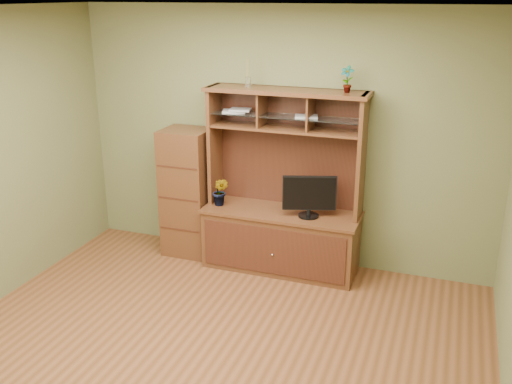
% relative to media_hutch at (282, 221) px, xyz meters
% --- Properties ---
extents(room, '(4.54, 4.04, 2.74)m').
position_rel_media_hutch_xyz_m(room, '(-0.10, -1.73, 0.83)').
color(room, '#583219').
rests_on(room, ground).
extents(media_hutch, '(1.66, 0.61, 1.90)m').
position_rel_media_hutch_xyz_m(media_hutch, '(0.00, 0.00, 0.00)').
color(media_hutch, '#4A2B15').
rests_on(media_hutch, room).
extents(monitor, '(0.53, 0.21, 0.43)m').
position_rel_media_hutch_xyz_m(monitor, '(0.31, -0.08, 0.35)').
color(monitor, black).
rests_on(monitor, media_hutch).
extents(orchid_plant, '(0.18, 0.15, 0.31)m').
position_rel_media_hutch_xyz_m(orchid_plant, '(-0.66, -0.08, 0.28)').
color(orchid_plant, '#32551D').
rests_on(orchid_plant, media_hutch).
extents(top_plant, '(0.15, 0.12, 0.25)m').
position_rel_media_hutch_xyz_m(top_plant, '(0.60, 0.08, 1.50)').
color(top_plant, '#2F6824').
rests_on(top_plant, media_hutch).
extents(reed_diffuser, '(0.06, 0.06, 0.28)m').
position_rel_media_hutch_xyz_m(reed_diffuser, '(-0.40, 0.08, 1.49)').
color(reed_diffuser, silver).
rests_on(reed_diffuser, media_hutch).
extents(magazines, '(1.03, 0.24, 0.04)m').
position_rel_media_hutch_xyz_m(magazines, '(-0.29, 0.08, 1.13)').
color(magazines, '#BABABF').
rests_on(magazines, media_hutch).
extents(side_cabinet, '(0.51, 0.46, 1.42)m').
position_rel_media_hutch_xyz_m(side_cabinet, '(-1.10, 0.02, 0.19)').
color(side_cabinet, '#4A2B15').
rests_on(side_cabinet, room).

